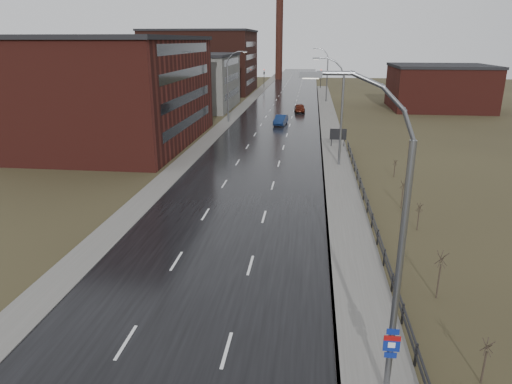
% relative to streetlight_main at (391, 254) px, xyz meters
% --- Properties ---
extents(road, '(14.00, 300.00, 0.06)m').
position_rel_streetlight_main_xyz_m(road, '(-8.47, 58.00, -6.03)').
color(road, black).
rests_on(road, ground).
extents(sidewalk_right, '(3.20, 180.00, 0.18)m').
position_rel_streetlight_main_xyz_m(sidewalk_right, '(0.13, 33.00, -5.97)').
color(sidewalk_right, '#595651').
rests_on(sidewalk_right, ground).
extents(curb_right, '(0.16, 180.00, 0.18)m').
position_rel_streetlight_main_xyz_m(curb_right, '(-1.39, 33.00, -5.97)').
color(curb_right, slate).
rests_on(curb_right, ground).
extents(sidewalk_left, '(2.40, 260.00, 0.12)m').
position_rel_streetlight_main_xyz_m(sidewalk_left, '(-16.67, 58.00, -6.00)').
color(sidewalk_left, '#595651').
rests_on(sidewalk_left, ground).
extents(warehouse_near, '(22.44, 28.56, 13.50)m').
position_rel_streetlight_main_xyz_m(warehouse_near, '(-29.46, 43.00, 0.70)').
color(warehouse_near, '#471914').
rests_on(warehouse_near, ground).
extents(warehouse_mid, '(16.32, 20.40, 10.50)m').
position_rel_streetlight_main_xyz_m(warehouse_mid, '(-26.46, 76.00, -0.80)').
color(warehouse_mid, slate).
rests_on(warehouse_mid, ground).
extents(warehouse_far, '(26.52, 24.48, 15.50)m').
position_rel_streetlight_main_xyz_m(warehouse_far, '(-31.47, 106.00, 1.70)').
color(warehouse_far, '#331611').
rests_on(warehouse_far, ground).
extents(building_right, '(18.36, 16.32, 8.50)m').
position_rel_streetlight_main_xyz_m(building_right, '(21.83, 80.00, -1.80)').
color(building_right, '#471914').
rests_on(building_right, ground).
extents(smokestack, '(2.70, 2.70, 30.70)m').
position_rel_streetlight_main_xyz_m(smokestack, '(-14.47, 148.00, 9.44)').
color(smokestack, '#331611').
rests_on(smokestack, ground).
extents(streetlight_main, '(3.91, 0.29, 12.11)m').
position_rel_streetlight_main_xyz_m(streetlight_main, '(0.00, 0.00, 0.00)').
color(streetlight_main, slate).
rests_on(streetlight_main, ground).
extents(streetlight_right_mid, '(3.36, 0.28, 11.35)m').
position_rel_streetlight_main_xyz_m(streetlight_right_mid, '(0.03, 34.00, -0.22)').
color(streetlight_right_mid, slate).
rests_on(streetlight_right_mid, ground).
extents(streetlight_left, '(3.36, 0.28, 11.35)m').
position_rel_streetlight_main_xyz_m(streetlight_left, '(-16.17, 60.00, -0.22)').
color(streetlight_left, slate).
rests_on(streetlight_left, ground).
extents(streetlight_right_far, '(3.36, 0.28, 11.35)m').
position_rel_streetlight_main_xyz_m(streetlight_right_far, '(0.03, 88.00, -0.22)').
color(streetlight_right_far, slate).
rests_on(streetlight_right_far, ground).
extents(guardrail, '(0.10, 53.05, 1.10)m').
position_rel_streetlight_main_xyz_m(guardrail, '(1.83, 16.32, -5.35)').
color(guardrail, black).
rests_on(guardrail, ground).
extents(shrub_b, '(0.48, 0.51, 2.01)m').
position_rel_streetlight_main_xyz_m(shrub_b, '(4.24, 1.28, -4.99)').
color(shrub_b, '#382D23').
rests_on(shrub_b, ground).
extents(shrub_c, '(0.63, 0.67, 2.68)m').
position_rel_streetlight_main_xyz_m(shrub_c, '(4.07, 7.61, -4.63)').
color(shrub_c, '#382D23').
rests_on(shrub_c, ground).
extents(shrub_d, '(0.49, 0.51, 2.04)m').
position_rel_streetlight_main_xyz_m(shrub_d, '(5.00, 16.87, -4.98)').
color(shrub_d, '#382D23').
rests_on(shrub_d, ground).
extents(shrub_e, '(0.55, 0.58, 2.32)m').
position_rel_streetlight_main_xyz_m(shrub_e, '(4.68, 21.36, -4.83)').
color(shrub_e, '#382D23').
rests_on(shrub_e, ground).
extents(shrub_f, '(0.43, 0.45, 1.78)m').
position_rel_streetlight_main_xyz_m(shrub_f, '(5.57, 30.37, -5.12)').
color(shrub_f, '#382D23').
rests_on(shrub_f, ground).
extents(billboard, '(2.08, 0.17, 2.44)m').
position_rel_streetlight_main_xyz_m(billboard, '(0.63, 42.96, -4.40)').
color(billboard, black).
rests_on(billboard, ground).
extents(traffic_light_left, '(0.58, 2.73, 5.30)m').
position_rel_streetlight_main_xyz_m(traffic_light_left, '(-16.47, 118.00, -1.46)').
color(traffic_light_left, black).
rests_on(traffic_light_left, ground).
extents(traffic_light_right, '(0.58, 2.73, 5.30)m').
position_rel_streetlight_main_xyz_m(traffic_light_right, '(-0.47, 118.00, -1.46)').
color(traffic_light_right, black).
rests_on(traffic_light_right, ground).
extents(car_near, '(2.21, 4.90, 1.56)m').
position_rel_streetlight_main_xyz_m(car_near, '(-7.63, 58.39, -5.28)').
color(car_near, '#0E2048').
rests_on(car_near, ground).
extents(car_far, '(2.22, 4.85, 1.61)m').
position_rel_streetlight_main_xyz_m(car_far, '(-5.01, 72.61, -5.25)').
color(car_far, '#4C170C').
rests_on(car_far, ground).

